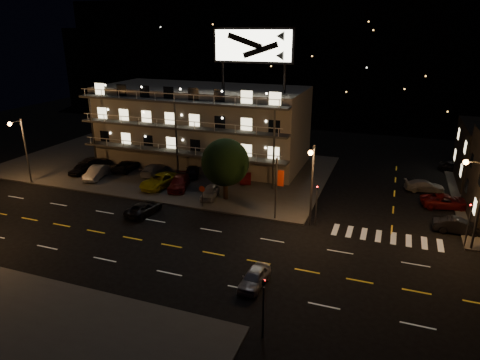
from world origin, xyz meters
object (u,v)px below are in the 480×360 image
(lot_car_7, at_px, (154,169))
(lot_car_2, at_px, (160,181))
(road_car_east, at_px, (255,278))
(tree, at_px, (225,164))
(lot_car_4, at_px, (210,192))
(road_car_west, at_px, (144,208))
(side_car_0, at_px, (458,226))

(lot_car_7, bearing_deg, lot_car_2, 124.96)
(road_car_east, bearing_deg, lot_car_2, 140.71)
(tree, xyz_separation_m, lot_car_4, (-1.70, -0.33, -3.39))
(road_car_east, distance_m, road_car_west, 16.89)
(lot_car_2, xyz_separation_m, road_car_west, (2.30, -7.15, -0.29))
(lot_car_4, xyz_separation_m, road_car_east, (10.03, -14.47, -0.15))
(lot_car_2, relative_size, side_car_0, 1.28)
(lot_car_7, xyz_separation_m, side_car_0, (35.09, -4.56, -0.13))
(lot_car_2, relative_size, road_car_west, 1.23)
(tree, relative_size, side_car_0, 1.57)
(tree, xyz_separation_m, side_car_0, (23.31, -0.11, -3.47))
(tree, relative_size, lot_car_7, 1.43)
(lot_car_7, relative_size, road_car_east, 1.25)
(tree, relative_size, road_car_east, 1.79)
(tree, distance_m, lot_car_2, 9.26)
(lot_car_4, distance_m, side_car_0, 25.01)
(tree, bearing_deg, lot_car_7, 159.27)
(tree, bearing_deg, lot_car_2, 175.20)
(lot_car_7, distance_m, side_car_0, 35.38)
(lot_car_4, bearing_deg, road_car_east, -64.18)
(lot_car_2, height_order, lot_car_7, lot_car_2)
(tree, xyz_separation_m, lot_car_2, (-8.64, 0.72, -3.27))
(tree, height_order, side_car_0, tree)
(tree, relative_size, lot_car_2, 1.23)
(lot_car_2, height_order, side_car_0, lot_car_2)
(lot_car_7, relative_size, side_car_0, 1.10)
(road_car_west, bearing_deg, tree, -128.24)
(tree, height_order, lot_car_2, tree)
(road_car_east, xyz_separation_m, road_car_west, (-14.67, 8.38, -0.02))
(tree, height_order, road_car_west, tree)
(side_car_0, relative_size, road_car_west, 0.96)
(lot_car_4, bearing_deg, side_car_0, -8.39)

